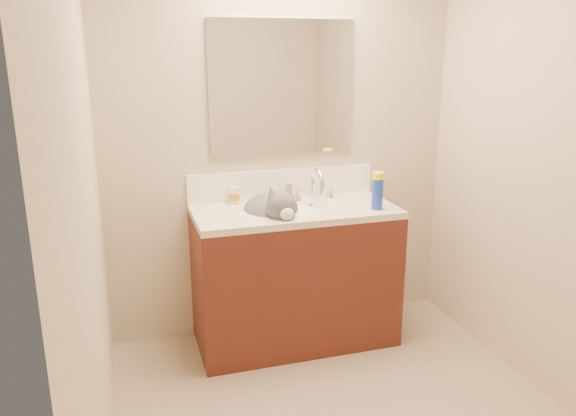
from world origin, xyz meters
TOP-DOWN VIEW (x-y plane):
  - room_shell at (0.00, 0.00)m, footprint 2.24×2.54m
  - vanity_cabinet at (0.00, 0.97)m, footprint 1.20×0.55m
  - counter_slab at (0.00, 0.97)m, footprint 1.20×0.55m
  - basin at (-0.12, 0.94)m, footprint 0.45×0.36m
  - faucet at (0.18, 1.11)m, footprint 0.28×0.20m
  - cat at (-0.14, 0.97)m, footprint 0.41×0.49m
  - backsplash at (0.00, 1.24)m, footprint 1.20×0.02m
  - mirror at (0.00, 1.24)m, footprint 0.90×0.02m
  - pill_bottle at (-0.32, 1.18)m, footprint 0.07×0.07m
  - pill_label at (-0.32, 1.18)m, footprint 0.08×0.08m
  - silver_jar at (-0.06, 1.19)m, footprint 0.06×0.06m
  - amber_bottle at (0.02, 1.17)m, footprint 0.04×0.04m
  - toothbrush at (0.11, 1.00)m, footprint 0.09×0.10m
  - toothbrush_head at (0.11, 1.00)m, footprint 0.03×0.03m
  - spray_can at (0.46, 0.82)m, footprint 0.08×0.08m
  - spray_cap at (0.46, 0.82)m, footprint 0.08×0.08m

SIDE VIEW (x-z plane):
  - vanity_cabinet at x=0.00m, z-range 0.00..0.82m
  - basin at x=-0.12m, z-range 0.72..0.86m
  - counter_slab at x=0.00m, z-range 0.82..0.86m
  - cat at x=-0.14m, z-range 0.67..1.02m
  - toothbrush at x=0.11m, z-range 0.86..0.87m
  - toothbrush_head at x=0.11m, z-range 0.86..0.87m
  - silver_jar at x=-0.06m, z-range 0.86..0.92m
  - pill_label at x=-0.32m, z-range 0.89..0.93m
  - amber_bottle at x=0.02m, z-range 0.86..0.96m
  - pill_bottle at x=-0.32m, z-range 0.86..0.97m
  - faucet at x=0.18m, z-range 0.84..1.05m
  - spray_can at x=0.46m, z-range 0.86..1.04m
  - backsplash at x=0.00m, z-range 0.86..1.04m
  - spray_cap at x=0.46m, z-range 1.04..1.08m
  - room_shell at x=0.00m, z-range 0.23..2.75m
  - mirror at x=0.00m, z-range 1.14..1.94m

